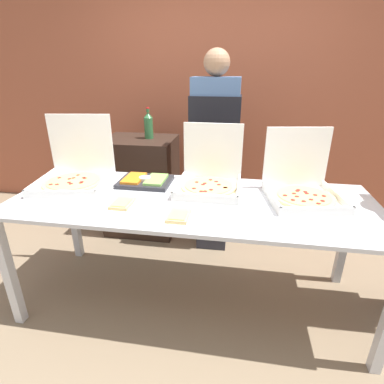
% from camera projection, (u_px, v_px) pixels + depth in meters
% --- Properties ---
extents(ground_plane, '(16.00, 16.00, 0.00)m').
position_uv_depth(ground_plane, '(192.00, 298.00, 2.30)').
color(ground_plane, '#847056').
extents(brick_wall_behind, '(10.00, 0.06, 2.80)m').
position_uv_depth(brick_wall_behind, '(217.00, 92.00, 3.32)').
color(brick_wall_behind, '#9E5138').
rests_on(brick_wall_behind, ground_plane).
extents(buffet_table, '(2.39, 0.91, 0.84)m').
position_uv_depth(buffet_table, '(192.00, 211.00, 2.01)').
color(buffet_table, silver).
rests_on(buffet_table, ground_plane).
extents(pizza_box_far_left, '(0.44, 0.46, 0.44)m').
position_uv_depth(pizza_box_far_left, '(209.00, 178.00, 2.14)').
color(pizza_box_far_left, white).
rests_on(pizza_box_far_left, buffet_table).
extents(pizza_box_far_right, '(0.56, 0.57, 0.48)m').
position_uv_depth(pizza_box_far_right, '(76.00, 172.00, 2.23)').
color(pizza_box_far_right, white).
rests_on(pizza_box_far_right, buffet_table).
extents(pizza_box_near_left, '(0.51, 0.53, 0.44)m').
position_uv_depth(pizza_box_near_left, '(302.00, 187.00, 1.97)').
color(pizza_box_near_left, white).
rests_on(pizza_box_near_left, buffet_table).
extents(paper_plate_front_left, '(0.25, 0.25, 0.03)m').
position_uv_depth(paper_plate_front_left, '(179.00, 217.00, 1.72)').
color(paper_plate_front_left, white).
rests_on(paper_plate_front_left, buffet_table).
extents(paper_plate_front_right, '(0.24, 0.24, 0.03)m').
position_uv_depth(paper_plate_front_right, '(122.00, 204.00, 1.88)').
color(paper_plate_front_right, white).
rests_on(paper_plate_front_right, buffet_table).
extents(veggie_tray, '(0.38, 0.29, 0.05)m').
position_uv_depth(veggie_tray, '(145.00, 181.00, 2.24)').
color(veggie_tray, '#28282D').
rests_on(veggie_tray, buffet_table).
extents(sideboard_podium, '(0.71, 0.56, 1.00)m').
position_uv_depth(sideboard_podium, '(142.00, 185.00, 3.15)').
color(sideboard_podium, black).
rests_on(sideboard_podium, ground_plane).
extents(soda_bottle, '(0.09, 0.09, 0.30)m').
position_uv_depth(soda_bottle, '(149.00, 125.00, 2.92)').
color(soda_bottle, '#2D6638').
rests_on(soda_bottle, sideboard_podium).
extents(soda_can_silver, '(0.07, 0.07, 0.12)m').
position_uv_depth(soda_can_silver, '(104.00, 135.00, 2.79)').
color(soda_can_silver, silver).
rests_on(soda_can_silver, sideboard_podium).
extents(person_server_vest, '(0.42, 0.24, 1.79)m').
position_uv_depth(person_server_vest, '(214.00, 146.00, 2.63)').
color(person_server_vest, '#2D2D38').
rests_on(person_server_vest, ground_plane).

